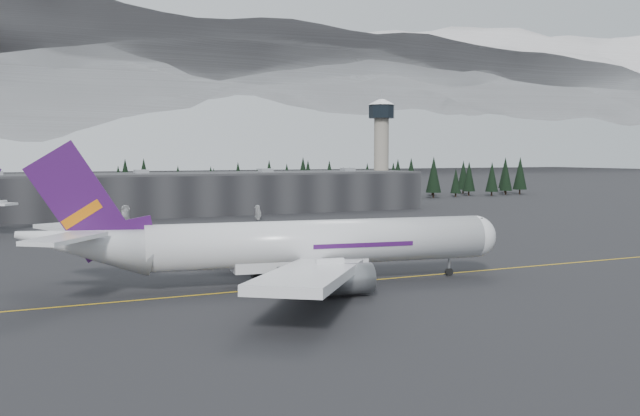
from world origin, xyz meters
name	(u,v)px	position (x,y,z in m)	size (l,w,h in m)	color
ground	(377,277)	(0.00, 0.00, 0.00)	(1400.00, 1400.00, 0.00)	black
taxiline	(384,279)	(0.00, -2.00, 0.01)	(400.00, 0.40, 0.02)	gold
terminal	(174,193)	(0.00, 125.00, 6.30)	(160.00, 30.00, 12.60)	black
control_tower	(381,140)	(75.00, 128.00, 23.41)	(10.00, 10.00, 37.70)	gray
treeline	(149,185)	(0.00, 162.00, 7.50)	(360.00, 20.00, 15.00)	black
mountain_ridge	(25,167)	(0.00, 1000.00, 0.00)	(4400.00, 900.00, 420.00)	white
jet_main	(280,245)	(-15.60, 0.01, 5.69)	(68.33, 62.67, 20.16)	silver
gse_vehicle_a	(125,220)	(-18.59, 104.20, 0.64)	(2.13, 4.63, 1.29)	silver
gse_vehicle_b	(258,217)	(16.12, 94.46, 0.73)	(1.72, 4.28, 1.46)	silver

